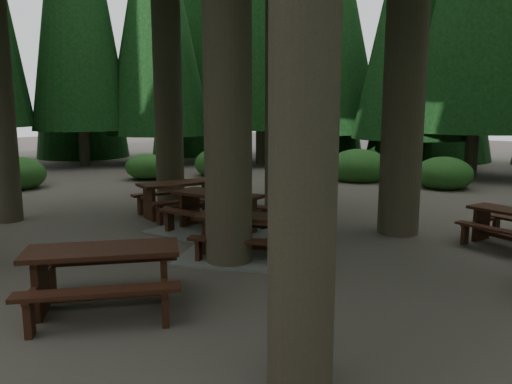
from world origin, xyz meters
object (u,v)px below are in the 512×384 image
Objects in this scene: picnic_table_e at (103,269)px; picnic_table_a at (245,242)px; picnic_table_b at (180,193)px; picnic_table_c at (217,218)px.

picnic_table_a is at bearing 42.43° from picnic_table_e.
picnic_table_b is at bearing 128.85° from picnic_table_a.
picnic_table_a is at bearing -95.74° from picnic_table_b.
picnic_table_a is 3.23m from picnic_table_e.
picnic_table_b is (-3.54, 1.75, 0.32)m from picnic_table_a.
picnic_table_c is (-1.66, 1.08, 0.05)m from picnic_table_a.
picnic_table_b is 6.12m from picnic_table_e.
picnic_table_a is 1.06× the size of picnic_table_c.
picnic_table_c is 1.05× the size of picnic_table_e.
picnic_table_a is 1.11× the size of picnic_table_e.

